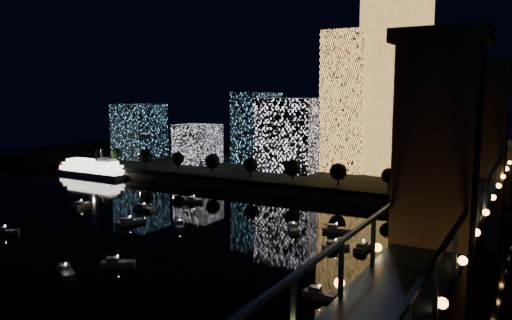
# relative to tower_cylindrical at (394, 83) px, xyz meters

# --- Properties ---
(ground) EXTENTS (520.00, 520.00, 0.00)m
(ground) POSITION_rel_tower_cylindrical_xyz_m (-19.04, -132.87, -45.85)
(ground) COLOR black
(ground) RESTS_ON ground
(far_bank) EXTENTS (420.00, 160.00, 5.00)m
(far_bank) POSITION_rel_tower_cylindrical_xyz_m (-19.04, 27.13, -43.35)
(far_bank) COLOR black
(far_bank) RESTS_ON ground
(seawall) EXTENTS (420.00, 6.00, 3.00)m
(seawall) POSITION_rel_tower_cylindrical_xyz_m (-19.04, -50.87, -44.35)
(seawall) COLOR #6B5E4C
(seawall) RESTS_ON ground
(tower_cylindrical) EXTENTS (34.00, 34.00, 81.44)m
(tower_cylindrical) POSITION_rel_tower_cylindrical_xyz_m (0.00, 0.00, 0.00)
(tower_cylindrical) COLOR #EFA64C
(tower_cylindrical) RESTS_ON far_bank
(tower_rectangular) EXTENTS (20.20, 20.20, 64.29)m
(tower_rectangular) POSITION_rel_tower_cylindrical_xyz_m (-19.62, -5.96, -8.70)
(tower_rectangular) COLOR #EFA64C
(tower_rectangular) RESTS_ON far_bank
(midrise_blocks) EXTENTS (118.05, 42.68, 36.68)m
(midrise_blocks) POSITION_rel_tower_cylindrical_xyz_m (-80.80, -13.80, -24.85)
(midrise_blocks) COLOR silver
(midrise_blocks) RESTS_ON far_bank
(truss_bridge) EXTENTS (13.00, 266.00, 50.00)m
(truss_bridge) POSITION_rel_tower_cylindrical_xyz_m (45.95, -129.15, -29.60)
(truss_bridge) COLOR navy
(truss_bridge) RESTS_ON ground
(riverboat) EXTENTS (46.21, 10.94, 13.84)m
(riverboat) POSITION_rel_tower_cylindrical_xyz_m (-137.18, -55.16, -42.30)
(riverboat) COLOR silver
(riverboat) RESTS_ON ground
(motorboats) EXTENTS (131.24, 81.50, 2.78)m
(motorboats) POSITION_rel_tower_cylindrical_xyz_m (-22.69, -116.34, -45.03)
(motorboats) COLOR silver
(motorboats) RESTS_ON ground
(esplanade_trees) EXTENTS (166.08, 6.96, 8.98)m
(esplanade_trees) POSITION_rel_tower_cylindrical_xyz_m (-46.03, -44.87, -35.37)
(esplanade_trees) COLOR black
(esplanade_trees) RESTS_ON far_bank
(street_lamps) EXTENTS (132.70, 0.70, 5.65)m
(street_lamps) POSITION_rel_tower_cylindrical_xyz_m (-53.04, -38.87, -36.83)
(street_lamps) COLOR black
(street_lamps) RESTS_ON far_bank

